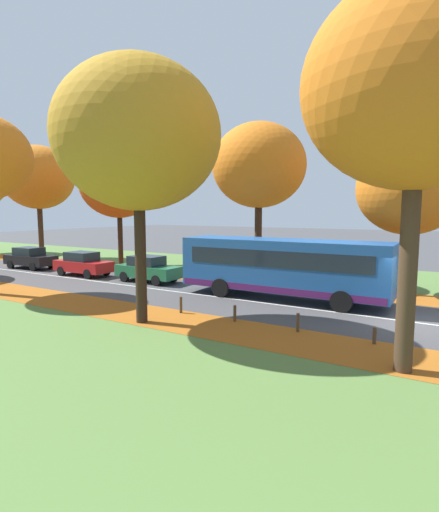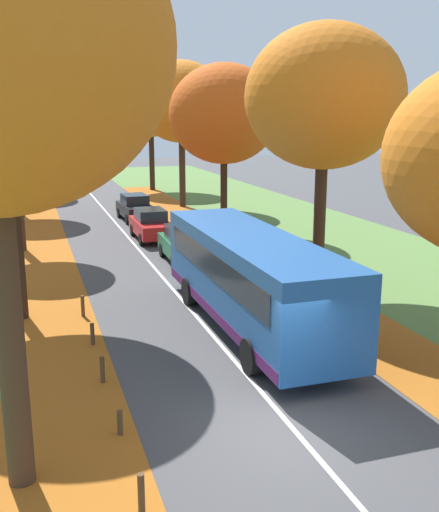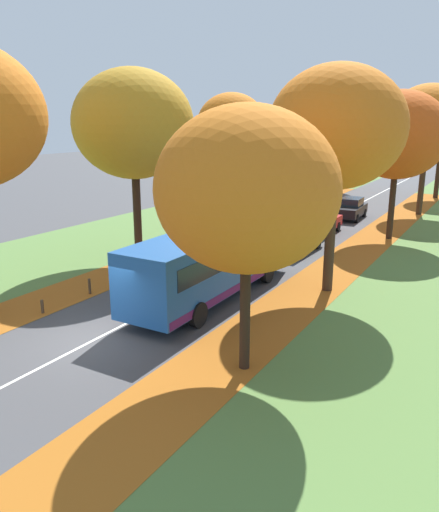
% 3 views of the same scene
% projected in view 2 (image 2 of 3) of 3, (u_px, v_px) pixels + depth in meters
% --- Properties ---
extents(ground_plane, '(160.00, 160.00, 0.00)m').
position_uv_depth(ground_plane, '(294.00, 430.00, 12.75)').
color(ground_plane, '#424244').
extents(leaf_litter_left, '(2.80, 60.00, 0.00)m').
position_uv_depth(leaf_litter_left, '(46.00, 279.00, 24.33)').
color(leaf_litter_left, '#9E5619').
rests_on(leaf_litter_left, grass_verge_left).
extents(grass_verge_right, '(12.00, 90.00, 0.01)m').
position_uv_depth(grass_verge_right, '(293.00, 232.00, 34.01)').
color(grass_verge_right, '#517538').
rests_on(grass_verge_right, ground).
extents(leaf_litter_right, '(2.80, 60.00, 0.00)m').
position_uv_depth(leaf_litter_right, '(256.00, 262.00, 27.08)').
color(leaf_litter_right, '#9E5619').
rests_on(leaf_litter_right, grass_verge_right).
extents(road_centre_line, '(0.12, 80.00, 0.01)m').
position_uv_depth(road_centre_line, '(133.00, 242.00, 31.26)').
color(road_centre_line, silver).
rests_on(road_centre_line, ground).
extents(tree_left_near, '(6.30, 6.30, 10.07)m').
position_uv_depth(tree_left_near, '(4.00, 91.00, 18.06)').
color(tree_left_near, black).
rests_on(tree_left_near, ground).
extents(tree_left_mid, '(4.80, 4.80, 9.29)m').
position_uv_depth(tree_left_mid, '(10.00, 102.00, 27.82)').
color(tree_left_mid, '#382619').
rests_on(tree_left_mid, ground).
extents(tree_left_far, '(5.54, 5.54, 8.28)m').
position_uv_depth(tree_left_far, '(16.00, 126.00, 37.71)').
color(tree_left_far, '#382619').
rests_on(tree_left_far, ground).
extents(tree_left_distant, '(5.90, 5.90, 8.47)m').
position_uv_depth(tree_left_distant, '(18.00, 123.00, 48.25)').
color(tree_left_distant, '#422D1E').
rests_on(tree_left_distant, ground).
extents(tree_right_near, '(5.73, 5.73, 9.72)m').
position_uv_depth(tree_right_near, '(324.00, 98.00, 21.36)').
color(tree_right_near, '#382619').
rests_on(tree_right_near, ground).
extents(tree_right_mid, '(6.01, 6.01, 9.25)m').
position_uv_depth(tree_right_mid, '(224.00, 114.00, 32.54)').
color(tree_right_mid, black).
rests_on(tree_right_mid, ground).
extents(tree_right_far, '(6.27, 6.27, 10.19)m').
position_uv_depth(tree_right_far, '(181.00, 102.00, 41.72)').
color(tree_right_far, '#382619').
rests_on(tree_right_far, ground).
extents(tree_right_distant, '(6.23, 6.23, 10.20)m').
position_uv_depth(tree_right_distant, '(150.00, 104.00, 51.19)').
color(tree_right_distant, black).
rests_on(tree_right_distant, ground).
extents(bollard_nearest, '(0.12, 0.12, 0.74)m').
position_uv_depth(bollard_nearest, '(141.00, 494.00, 10.00)').
color(bollard_nearest, '#4C3823').
rests_on(bollard_nearest, ground).
extents(bollard_second, '(0.12, 0.12, 0.56)m').
position_uv_depth(bollard_second, '(120.00, 423.00, 12.47)').
color(bollard_second, '#4C3823').
rests_on(bollard_second, ground).
extents(bollard_third, '(0.12, 0.12, 0.70)m').
position_uv_depth(bollard_third, '(102.00, 370.00, 14.89)').
color(bollard_third, '#4C3823').
rests_on(bollard_third, ground).
extents(bollard_fourth, '(0.12, 0.12, 0.66)m').
position_uv_depth(bollard_fourth, '(92.00, 334.00, 17.35)').
color(bollard_fourth, '#4C3823').
rests_on(bollard_fourth, ground).
extents(bollard_fifth, '(0.12, 0.12, 0.72)m').
position_uv_depth(bollard_fifth, '(83.00, 306.00, 19.77)').
color(bollard_fifth, '#4C3823').
rests_on(bollard_fifth, ground).
extents(bus, '(2.70, 10.41, 2.98)m').
position_uv_depth(bus, '(250.00, 276.00, 18.41)').
color(bus, '#1E5199').
rests_on(bus, ground).
extents(car_green_lead, '(1.85, 4.23, 1.62)m').
position_uv_depth(car_green_lead, '(185.00, 244.00, 27.01)').
color(car_green_lead, '#1E6038').
rests_on(car_green_lead, ground).
extents(car_red_following, '(1.79, 4.20, 1.62)m').
position_uv_depth(car_red_following, '(151.00, 224.00, 31.85)').
color(car_red_following, '#B21919').
rests_on(car_red_following, ground).
extents(car_black_third_in_line, '(1.92, 4.27, 1.62)m').
position_uv_depth(car_black_third_in_line, '(135.00, 207.00, 37.65)').
color(car_black_third_in_line, black).
rests_on(car_black_third_in_line, ground).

